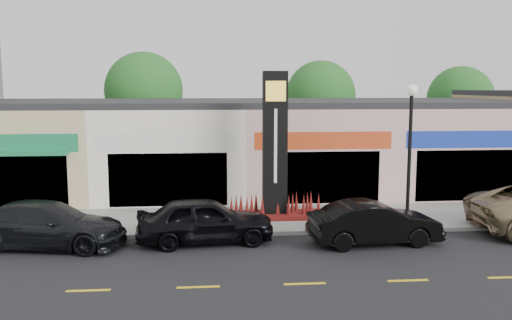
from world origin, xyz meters
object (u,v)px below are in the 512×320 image
object	(u,v)px
lamp_east_near	(410,141)
car_dark_sedan	(47,225)
car_black_sedan	(205,220)
car_black_conv	(374,223)
pylon_sign	(275,167)

from	to	relation	value
lamp_east_near	car_dark_sedan	bearing A→B (deg)	-174.66
car_black_sedan	car_black_conv	world-z (taller)	car_black_sedan
lamp_east_near	pylon_sign	world-z (taller)	pylon_sign
pylon_sign	car_black_sedan	xyz separation A→B (m)	(-2.83, -2.89, -1.45)
car_dark_sedan	car_black_conv	distance (m)	11.42
car_dark_sedan	car_black_conv	size ratio (longest dim) A/B	1.18
pylon_sign	car_black_sedan	distance (m)	4.29
pylon_sign	car_black_conv	size ratio (longest dim) A/B	1.30
lamp_east_near	car_black_sedan	distance (m)	8.35
pylon_sign	car_black_sedan	world-z (taller)	pylon_sign
pylon_sign	car_dark_sedan	distance (m)	8.92
lamp_east_near	car_black_sedan	xyz separation A→B (m)	(-7.83, -1.19, -2.65)
lamp_east_near	car_black_sedan	size ratio (longest dim) A/B	1.13
lamp_east_near	pylon_sign	xyz separation A→B (m)	(-5.00, 1.70, -1.20)
car_dark_sedan	car_black_conv	xyz separation A→B (m)	(11.41, -0.61, -0.03)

